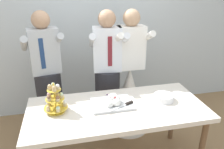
# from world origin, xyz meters

# --- Properties ---
(rear_wall) EXTENTS (5.20, 0.10, 2.90)m
(rear_wall) POSITION_xyz_m (0.00, 1.42, 1.45)
(rear_wall) COLOR silver
(rear_wall) RESTS_ON ground_plane
(dessert_table) EXTENTS (1.80, 0.80, 0.78)m
(dessert_table) POSITION_xyz_m (0.00, 0.00, 0.70)
(dessert_table) COLOR silver
(dessert_table) RESTS_ON ground_plane
(cupcake_stand) EXTENTS (0.23, 0.23, 0.31)m
(cupcake_stand) POSITION_xyz_m (-0.60, 0.06, 0.90)
(cupcake_stand) COLOR gold
(cupcake_stand) RESTS_ON dessert_table
(main_cake_tray) EXTENTS (0.42, 0.33, 0.12)m
(main_cake_tray) POSITION_xyz_m (-0.04, 0.05, 0.82)
(main_cake_tray) COLOR silver
(main_cake_tray) RESTS_ON dessert_table
(plate_stack) EXTENTS (0.21, 0.21, 0.07)m
(plate_stack) POSITION_xyz_m (0.52, 0.03, 0.81)
(plate_stack) COLOR white
(plate_stack) RESTS_ON dessert_table
(person_groom) EXTENTS (0.51, 0.54, 1.66)m
(person_groom) POSITION_xyz_m (0.03, 0.67, 0.75)
(person_groom) COLOR #232328
(person_groom) RESTS_ON ground_plane
(person_bride) EXTENTS (0.56, 0.56, 1.66)m
(person_bride) POSITION_xyz_m (0.33, 0.68, 0.58)
(person_bride) COLOR white
(person_bride) RESTS_ON ground_plane
(person_guest) EXTENTS (0.54, 0.56, 1.66)m
(person_guest) POSITION_xyz_m (-0.71, 0.76, 0.75)
(person_guest) COLOR #232328
(person_guest) RESTS_ON ground_plane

